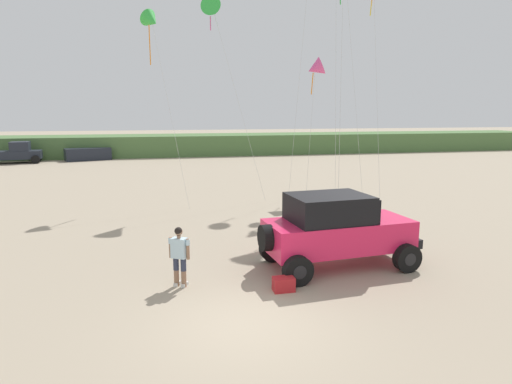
{
  "coord_description": "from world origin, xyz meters",
  "views": [
    {
      "loc": [
        -1.83,
        -9.0,
        4.68
      ],
      "look_at": [
        1.05,
        3.72,
        2.29
      ],
      "focal_mm": 30.74,
      "sensor_mm": 36.0,
      "label": 1
    }
  ],
  "objects": [
    {
      "name": "ground_plane",
      "position": [
        0.0,
        0.0,
        0.0
      ],
      "size": [
        220.0,
        220.0,
        0.0
      ],
      "primitive_type": "plane",
      "color": "gray"
    },
    {
      "name": "dune_ridge",
      "position": [
        -0.12,
        40.6,
        1.09
      ],
      "size": [
        90.0,
        6.62,
        2.19
      ],
      "primitive_type": "cube",
      "color": "#4C703D",
      "rests_on": "ground_plane"
    },
    {
      "name": "jeep",
      "position": [
        3.38,
        2.98,
        1.2
      ],
      "size": [
        4.94,
        2.71,
        2.26
      ],
      "color": "#EA2151",
      "rests_on": "ground_plane"
    },
    {
      "name": "person_watching",
      "position": [
        -1.35,
        2.46,
        0.94
      ],
      "size": [
        0.56,
        0.44,
        1.67
      ],
      "color": "#8C664C",
      "rests_on": "ground_plane"
    },
    {
      "name": "cooler_box",
      "position": [
        1.3,
        1.53,
        0.19
      ],
      "size": [
        0.56,
        0.36,
        0.38
      ],
      "primitive_type": "cube",
      "rotation": [
        0.0,
        0.0,
        0.01
      ],
      "color": "#B21E23",
      "rests_on": "ground_plane"
    },
    {
      "name": "distant_pickup",
      "position": [
        -14.63,
        35.5,
        0.94
      ],
      "size": [
        4.8,
        2.9,
        1.98
      ],
      "color": "#1E232D",
      "rests_on": "ground_plane"
    },
    {
      "name": "distant_sedan",
      "position": [
        -8.49,
        36.7,
        0.6
      ],
      "size": [
        4.52,
        2.91,
        1.2
      ],
      "primitive_type": "cube",
      "rotation": [
        0.0,
        0.0,
        0.31
      ],
      "color": "#1E232D",
      "rests_on": "ground_plane"
    },
    {
      "name": "kite_pink_ribbon",
      "position": [
        -1.83,
        15.3,
        9.29
      ],
      "size": [
        2.18,
        4.01,
        9.98
      ],
      "color": "green",
      "rests_on": "ground_plane"
    },
    {
      "name": "kite_red_delta",
      "position": [
        1.27,
        14.67,
        9.85
      ],
      "size": [
        3.23,
        2.28,
        10.56
      ],
      "color": "green",
      "rests_on": "ground_plane"
    },
    {
      "name": "kite_black_sled",
      "position": [
        6.92,
        14.79,
        7.06
      ],
      "size": [
        1.49,
        2.01,
        7.79
      ],
      "color": "#E04C93",
      "rests_on": "ground_plane"
    }
  ]
}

